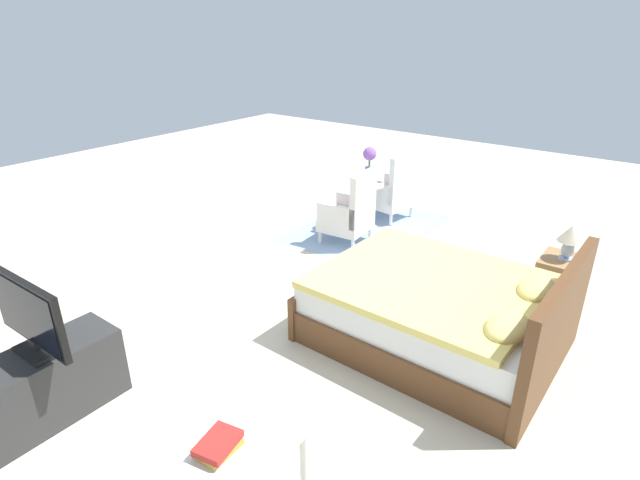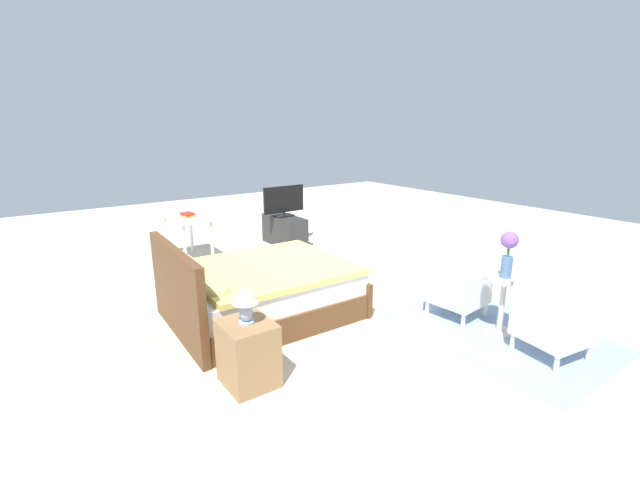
{
  "view_description": "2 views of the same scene",
  "coord_description": "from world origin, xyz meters",
  "px_view_note": "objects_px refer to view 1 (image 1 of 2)",
  "views": [
    {
      "loc": [
        3.23,
        2.36,
        2.54
      ],
      "look_at": [
        0.06,
        -0.03,
        0.79
      ],
      "focal_mm": 28.0,
      "sensor_mm": 36.0,
      "label": 1
    },
    {
      "loc": [
        -4.31,
        3.05,
        2.11
      ],
      "look_at": [
        -0.04,
        0.01,
        0.7
      ],
      "focal_mm": 24.0,
      "sensor_mm": 36.0,
      "label": 2
    }
  ],
  "objects_px": {
    "flower_vase": "(369,162)",
    "table_lamp": "(570,238)",
    "armchair_by_window_right": "(350,214)",
    "bed": "(440,312)",
    "side_table": "(368,201)",
    "armchair_by_window_left": "(393,192)",
    "book_stack": "(218,445)",
    "tv_flatscreen": "(29,316)",
    "nightstand": "(559,286)",
    "tv_stand": "(48,383)"
  },
  "relations": [
    {
      "from": "flower_vase",
      "to": "nightstand",
      "type": "height_order",
      "value": "flower_vase"
    },
    {
      "from": "armchair_by_window_left",
      "to": "side_table",
      "type": "height_order",
      "value": "armchair_by_window_left"
    },
    {
      "from": "armchair_by_window_left",
      "to": "armchair_by_window_right",
      "type": "distance_m",
      "value": 1.05
    },
    {
      "from": "table_lamp",
      "to": "book_stack",
      "type": "height_order",
      "value": "table_lamp"
    },
    {
      "from": "tv_stand",
      "to": "book_stack",
      "type": "height_order",
      "value": "book_stack"
    },
    {
      "from": "flower_vase",
      "to": "table_lamp",
      "type": "height_order",
      "value": "flower_vase"
    },
    {
      "from": "side_table",
      "to": "nightstand",
      "type": "height_order",
      "value": "side_table"
    },
    {
      "from": "armchair_by_window_right",
      "to": "tv_flatscreen",
      "type": "relative_size",
      "value": 1.14
    },
    {
      "from": "armchair_by_window_right",
      "to": "tv_flatscreen",
      "type": "bearing_deg",
      "value": -0.05
    },
    {
      "from": "nightstand",
      "to": "table_lamp",
      "type": "bearing_deg",
      "value": 90.0
    },
    {
      "from": "side_table",
      "to": "tv_stand",
      "type": "distance_m",
      "value": 4.25
    },
    {
      "from": "armchair_by_window_left",
      "to": "armchair_by_window_right",
      "type": "relative_size",
      "value": 1.0
    },
    {
      "from": "bed",
      "to": "tv_flatscreen",
      "type": "distance_m",
      "value": 3.05
    },
    {
      "from": "armchair_by_window_left",
      "to": "side_table",
      "type": "xyz_separation_m",
      "value": [
        0.52,
        -0.07,
        0.0
      ]
    },
    {
      "from": "armchair_by_window_left",
      "to": "flower_vase",
      "type": "xyz_separation_m",
      "value": [
        0.52,
        -0.07,
        0.53
      ]
    },
    {
      "from": "armchair_by_window_left",
      "to": "side_table",
      "type": "bearing_deg",
      "value": -8.0
    },
    {
      "from": "table_lamp",
      "to": "armchair_by_window_right",
      "type": "bearing_deg",
      "value": -94.07
    },
    {
      "from": "armchair_by_window_left",
      "to": "flower_vase",
      "type": "bearing_deg",
      "value": -8.0
    },
    {
      "from": "flower_vase",
      "to": "tv_flatscreen",
      "type": "xyz_separation_m",
      "value": [
        4.25,
        0.07,
        -0.1
      ]
    },
    {
      "from": "side_table",
      "to": "tv_flatscreen",
      "type": "height_order",
      "value": "tv_flatscreen"
    },
    {
      "from": "table_lamp",
      "to": "tv_stand",
      "type": "height_order",
      "value": "table_lamp"
    },
    {
      "from": "bed",
      "to": "tv_flatscreen",
      "type": "height_order",
      "value": "tv_flatscreen"
    },
    {
      "from": "armchair_by_window_left",
      "to": "tv_flatscreen",
      "type": "relative_size",
      "value": 1.14
    },
    {
      "from": "armchair_by_window_right",
      "to": "tv_stand",
      "type": "relative_size",
      "value": 0.96
    },
    {
      "from": "armchair_by_window_right",
      "to": "nightstand",
      "type": "xyz_separation_m",
      "value": [
        0.18,
        2.47,
        -0.11
      ]
    },
    {
      "from": "bed",
      "to": "flower_vase",
      "type": "xyz_separation_m",
      "value": [
        -1.83,
        -1.86,
        0.61
      ]
    },
    {
      "from": "book_stack",
      "to": "nightstand",
      "type": "bearing_deg",
      "value": 168.3
    },
    {
      "from": "armchair_by_window_right",
      "to": "flower_vase",
      "type": "height_order",
      "value": "flower_vase"
    },
    {
      "from": "flower_vase",
      "to": "tv_stand",
      "type": "relative_size",
      "value": 0.5
    },
    {
      "from": "flower_vase",
      "to": "nightstand",
      "type": "distance_m",
      "value": 2.71
    },
    {
      "from": "tv_stand",
      "to": "tv_flatscreen",
      "type": "height_order",
      "value": "tv_flatscreen"
    },
    {
      "from": "flower_vase",
      "to": "side_table",
      "type": "bearing_deg",
      "value": 0.0
    },
    {
      "from": "tv_flatscreen",
      "to": "tv_stand",
      "type": "bearing_deg",
      "value": -178.77
    },
    {
      "from": "armchair_by_window_left",
      "to": "nightstand",
      "type": "bearing_deg",
      "value": 63.53
    },
    {
      "from": "nightstand",
      "to": "armchair_by_window_right",
      "type": "bearing_deg",
      "value": -94.07
    },
    {
      "from": "armchair_by_window_right",
      "to": "flower_vase",
      "type": "xyz_separation_m",
      "value": [
        -0.53,
        -0.07,
        0.53
      ]
    },
    {
      "from": "side_table",
      "to": "armchair_by_window_left",
      "type": "bearing_deg",
      "value": 172.0
    },
    {
      "from": "armchair_by_window_left",
      "to": "table_lamp",
      "type": "relative_size",
      "value": 2.79
    },
    {
      "from": "flower_vase",
      "to": "book_stack",
      "type": "height_order",
      "value": "flower_vase"
    },
    {
      "from": "side_table",
      "to": "tv_stand",
      "type": "bearing_deg",
      "value": 0.96
    },
    {
      "from": "armchair_by_window_right",
      "to": "side_table",
      "type": "xyz_separation_m",
      "value": [
        -0.53,
        -0.07,
        0.0
      ]
    },
    {
      "from": "bed",
      "to": "tv_stand",
      "type": "relative_size",
      "value": 2.08
    },
    {
      "from": "book_stack",
      "to": "side_table",
      "type": "bearing_deg",
      "value": -156.81
    },
    {
      "from": "bed",
      "to": "armchair_by_window_right",
      "type": "height_order",
      "value": "bed"
    },
    {
      "from": "armchair_by_window_left",
      "to": "tv_stand",
      "type": "relative_size",
      "value": 0.96
    },
    {
      "from": "side_table",
      "to": "flower_vase",
      "type": "bearing_deg",
      "value": 0.0
    },
    {
      "from": "flower_vase",
      "to": "table_lamp",
      "type": "bearing_deg",
      "value": 74.52
    },
    {
      "from": "side_table",
      "to": "nightstand",
      "type": "xyz_separation_m",
      "value": [
        0.7,
        2.54,
        -0.11
      ]
    },
    {
      "from": "armchair_by_window_left",
      "to": "tv_flatscreen",
      "type": "xyz_separation_m",
      "value": [
        4.77,
        -0.0,
        0.42
      ]
    },
    {
      "from": "table_lamp",
      "to": "tv_flatscreen",
      "type": "height_order",
      "value": "tv_flatscreen"
    }
  ]
}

